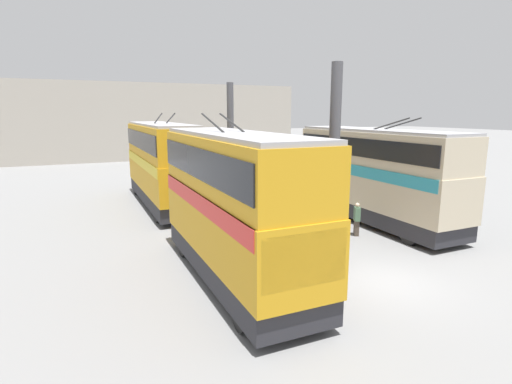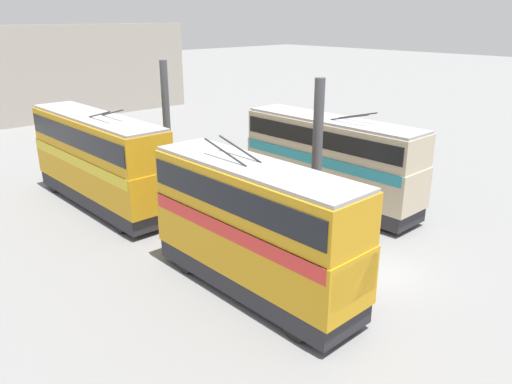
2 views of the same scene
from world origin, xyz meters
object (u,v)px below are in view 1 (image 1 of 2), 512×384
(bus_right_mid, at_px, (161,159))
(bus_right_near, at_px, (235,199))
(person_by_right_row, at_px, (258,229))
(bus_left_far, at_px, (374,170))
(person_by_left_row, at_px, (357,219))
(oil_drum, at_px, (284,195))

(bus_right_mid, bearing_deg, bus_right_near, 180.00)
(bus_right_near, relative_size, person_by_right_row, 5.11)
(bus_right_near, xyz_separation_m, person_by_right_row, (2.24, -1.89, -1.91))
(bus_left_far, height_order, person_by_left_row, bus_left_far)
(bus_left_far, relative_size, bus_right_near, 1.16)
(bus_right_mid, bearing_deg, person_by_right_row, -169.44)
(oil_drum, bearing_deg, person_by_right_row, 145.67)
(bus_right_mid, xyz_separation_m, person_by_right_row, (-10.15, -1.89, -1.91))
(person_by_left_row, relative_size, oil_drum, 1.89)
(bus_left_far, height_order, person_by_right_row, bus_left_far)
(bus_right_mid, distance_m, person_by_right_row, 10.51)
(bus_right_mid, relative_size, oil_drum, 13.27)
(bus_right_near, height_order, person_by_right_row, bus_right_near)
(person_by_left_row, bearing_deg, bus_left_far, 61.90)
(bus_left_far, height_order, bus_right_mid, bus_right_mid)
(bus_left_far, bearing_deg, person_by_left_row, 126.07)
(oil_drum, bearing_deg, bus_right_near, 144.32)
(person_by_right_row, bearing_deg, bus_left_far, -20.90)
(person_by_right_row, bearing_deg, bus_right_near, -164.74)
(bus_left_far, relative_size, bus_right_mid, 0.96)
(bus_right_near, xyz_separation_m, oil_drum, (10.29, -7.39, -2.45))
(person_by_left_row, height_order, oil_drum, person_by_left_row)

